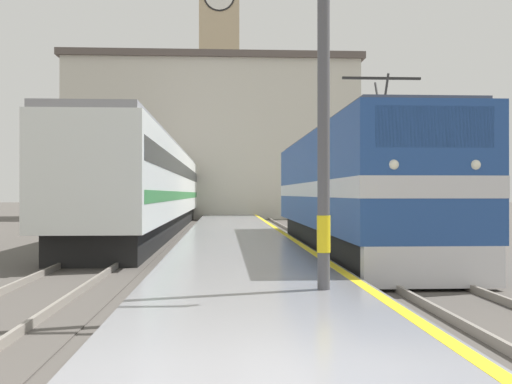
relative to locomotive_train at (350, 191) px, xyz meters
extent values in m
plane|color=#514C47|center=(-3.50, 16.10, -2.00)|extent=(200.00, 200.00, 0.00)
cube|color=gray|center=(-3.50, 11.10, -1.82)|extent=(3.96, 140.00, 0.35)
cube|color=yellow|center=(-1.67, 11.10, -1.64)|extent=(0.20, 140.00, 0.00)
cube|color=#514C47|center=(0.00, 11.10, -1.99)|extent=(2.83, 140.00, 0.02)
cube|color=gray|center=(-0.72, 11.10, -1.91)|extent=(0.07, 140.00, 0.14)
cube|color=gray|center=(0.72, 11.10, -1.91)|extent=(0.07, 140.00, 0.14)
cube|color=#514C47|center=(-7.45, 11.10, -1.99)|extent=(2.83, 140.00, 0.02)
cube|color=gray|center=(-8.17, 11.10, -1.91)|extent=(0.07, 140.00, 0.14)
cube|color=gray|center=(-6.73, 11.10, -1.91)|extent=(0.07, 140.00, 0.14)
cube|color=black|center=(0.00, 0.04, -1.55)|extent=(2.47, 14.22, 0.90)
cube|color=#23478C|center=(0.00, 0.04, 0.32)|extent=(2.90, 15.46, 2.84)
cube|color=silver|center=(0.00, 0.04, 0.04)|extent=(2.92, 15.48, 0.44)
cube|color=silver|center=(0.00, -7.54, -1.51)|extent=(2.75, 0.30, 0.81)
cube|color=black|center=(0.00, -7.63, 1.19)|extent=(2.32, 0.12, 0.80)
sphere|color=white|center=(-0.80, -7.67, 0.46)|extent=(0.20, 0.20, 0.20)
sphere|color=white|center=(0.80, -7.67, 0.46)|extent=(0.20, 0.20, 0.20)
cube|color=#4C4C51|center=(0.00, 0.04, 1.80)|extent=(2.61, 14.69, 0.12)
cylinder|color=#333333|center=(0.00, -4.18, 2.36)|extent=(0.06, 0.63, 1.03)
cylinder|color=#333333|center=(0.00, -3.48, 2.36)|extent=(0.06, 0.63, 1.03)
cube|color=#262626|center=(0.00, -3.83, 2.86)|extent=(2.03, 0.08, 0.06)
cube|color=black|center=(-7.45, 15.23, -1.55)|extent=(2.47, 37.62, 0.90)
cube|color=silver|center=(-7.45, 15.23, 0.44)|extent=(2.90, 39.19, 3.09)
cube|color=black|center=(-7.45, 15.23, 1.06)|extent=(2.92, 38.41, 0.64)
cube|color=#338442|center=(-7.45, 15.23, -0.17)|extent=(2.92, 38.41, 0.36)
cube|color=gray|center=(-7.45, 15.23, 2.09)|extent=(2.67, 39.19, 0.20)
cylinder|color=#4C4C51|center=(-2.42, -9.29, 2.52)|extent=(0.20, 0.20, 8.33)
cylinder|color=yellow|center=(-2.42, -9.29, -0.75)|extent=(0.22, 0.22, 0.60)
cube|color=tan|center=(-4.44, 41.88, 10.08)|extent=(3.97, 3.97, 24.16)
cube|color=beige|center=(-4.83, 29.65, 3.98)|extent=(22.09, 9.21, 11.96)
cube|color=#564C47|center=(-4.83, 29.65, 10.21)|extent=(22.69, 9.81, 0.50)
camera|label=1|loc=(-4.05, -18.90, -0.09)|focal=42.00mm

